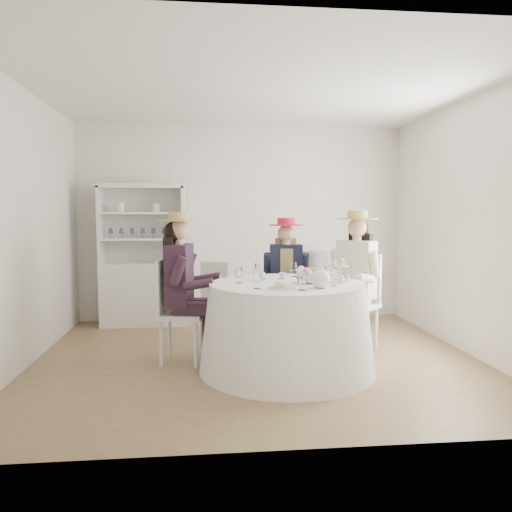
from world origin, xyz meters
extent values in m
plane|color=brown|center=(0.00, 0.00, 0.00)|extent=(4.50, 4.50, 0.00)
plane|color=white|center=(0.00, 0.00, 2.70)|extent=(4.50, 4.50, 0.00)
plane|color=silver|center=(0.00, 2.00, 1.35)|extent=(4.50, 0.00, 4.50)
plane|color=silver|center=(0.00, -2.00, 1.35)|extent=(4.50, 0.00, 4.50)
plane|color=silver|center=(-2.25, 0.00, 1.35)|extent=(0.00, 4.50, 4.50)
plane|color=silver|center=(2.25, 0.00, 1.35)|extent=(0.00, 4.50, 4.50)
cone|color=white|center=(0.24, -0.41, 0.41)|extent=(1.66, 1.66, 0.82)
cylinder|color=white|center=(0.24, -0.41, 0.83)|extent=(1.46, 1.46, 0.02)
cube|color=silver|center=(-1.34, 1.71, 0.41)|extent=(1.11, 0.43, 0.83)
cube|color=silver|center=(-1.34, 1.89, 1.33)|extent=(1.10, 0.06, 1.01)
cube|color=silver|center=(-1.34, 1.71, 1.84)|extent=(1.11, 0.43, 0.06)
cube|color=silver|center=(-1.87, 1.71, 1.33)|extent=(0.04, 0.41, 1.01)
cube|color=silver|center=(-0.80, 1.71, 1.33)|extent=(0.04, 0.41, 1.01)
cube|color=silver|center=(-1.34, 1.71, 1.15)|extent=(1.04, 0.39, 0.03)
cube|color=silver|center=(-1.34, 1.71, 1.49)|extent=(1.04, 0.39, 0.03)
sphere|color=white|center=(-0.92, 1.71, 1.22)|extent=(0.13, 0.13, 0.13)
cube|color=silver|center=(1.01, 1.75, 0.33)|extent=(0.52, 0.52, 0.65)
cylinder|color=black|center=(1.01, 1.75, 0.80)|extent=(0.34, 0.34, 0.30)
cube|color=silver|center=(-0.76, -0.05, 0.48)|extent=(0.50, 0.50, 0.04)
cylinder|color=silver|center=(-0.62, -0.25, 0.23)|extent=(0.04, 0.04, 0.47)
cylinder|color=silver|center=(-0.56, 0.09, 0.23)|extent=(0.04, 0.04, 0.47)
cylinder|color=silver|center=(-0.96, -0.19, 0.23)|extent=(0.04, 0.04, 0.47)
cylinder|color=silver|center=(-0.89, 0.15, 0.23)|extent=(0.04, 0.04, 0.47)
cube|color=silver|center=(-0.95, -0.02, 0.77)|extent=(0.10, 0.40, 0.53)
cube|color=black|center=(-0.78, -0.05, 0.88)|extent=(0.28, 0.42, 0.62)
cube|color=black|center=(-0.65, -0.17, 0.57)|extent=(0.38, 0.20, 0.13)
cylinder|color=black|center=(-0.50, -0.20, 0.25)|extent=(0.11, 0.11, 0.49)
cylinder|color=black|center=(-0.78, -0.27, 0.95)|extent=(0.20, 0.13, 0.29)
cube|color=black|center=(-0.61, 0.02, 0.57)|extent=(0.38, 0.20, 0.13)
cylinder|color=black|center=(-0.47, -0.01, 0.25)|extent=(0.11, 0.11, 0.49)
cylinder|color=black|center=(-0.70, 0.16, 0.95)|extent=(0.20, 0.13, 0.29)
cylinder|color=#D8A889|center=(-0.78, -0.05, 1.21)|extent=(0.10, 0.10, 0.09)
sphere|color=#D8A889|center=(-0.78, -0.05, 1.32)|extent=(0.20, 0.20, 0.20)
sphere|color=black|center=(-0.83, -0.04, 1.31)|extent=(0.20, 0.20, 0.20)
cube|color=black|center=(-0.86, -0.03, 1.06)|extent=(0.13, 0.27, 0.41)
cylinder|color=tan|center=(-0.78, -0.05, 1.42)|extent=(0.43, 0.43, 0.01)
cylinder|color=tan|center=(-0.78, -0.05, 1.46)|extent=(0.21, 0.21, 0.09)
cube|color=silver|center=(0.40, 0.64, 0.46)|extent=(0.44, 0.44, 0.04)
cylinder|color=silver|center=(0.23, 0.49, 0.22)|extent=(0.04, 0.04, 0.45)
cylinder|color=silver|center=(0.55, 0.46, 0.22)|extent=(0.04, 0.04, 0.45)
cylinder|color=silver|center=(0.26, 0.82, 0.22)|extent=(0.04, 0.04, 0.45)
cylinder|color=silver|center=(0.58, 0.79, 0.22)|extent=(0.04, 0.04, 0.45)
cube|color=silver|center=(0.42, 0.82, 0.73)|extent=(0.39, 0.07, 0.51)
cube|color=black|center=(0.41, 0.66, 0.83)|extent=(0.38, 0.24, 0.59)
cube|color=tan|center=(0.41, 0.66, 0.83)|extent=(0.16, 0.24, 0.51)
cube|color=black|center=(0.30, 0.53, 0.54)|extent=(0.16, 0.36, 0.12)
cylinder|color=black|center=(0.29, 0.38, 0.23)|extent=(0.10, 0.10, 0.47)
cylinder|color=black|center=(0.19, 0.64, 0.91)|extent=(0.11, 0.18, 0.28)
cube|color=black|center=(0.48, 0.51, 0.54)|extent=(0.16, 0.36, 0.12)
cylinder|color=black|center=(0.47, 0.37, 0.23)|extent=(0.10, 0.10, 0.47)
cylinder|color=black|center=(0.61, 0.60, 0.91)|extent=(0.11, 0.18, 0.28)
cylinder|color=#D8A889|center=(0.41, 0.66, 1.15)|extent=(0.09, 0.09, 0.08)
sphere|color=#D8A889|center=(0.41, 0.66, 1.26)|extent=(0.19, 0.19, 0.19)
sphere|color=tan|center=(0.41, 0.71, 1.25)|extent=(0.19, 0.19, 0.19)
cube|color=tan|center=(0.41, 0.74, 1.01)|extent=(0.25, 0.10, 0.39)
cylinder|color=red|center=(0.41, 0.66, 1.35)|extent=(0.41, 0.41, 0.01)
cylinder|color=red|center=(0.41, 0.66, 1.39)|extent=(0.20, 0.20, 0.08)
cube|color=silver|center=(1.09, 0.22, 0.48)|extent=(0.61, 0.61, 0.04)
cylinder|color=silver|center=(0.85, 0.22, 0.24)|extent=(0.04, 0.04, 0.47)
cylinder|color=silver|center=(1.09, -0.02, 0.24)|extent=(0.04, 0.04, 0.47)
cylinder|color=silver|center=(1.10, 0.46, 0.24)|extent=(0.04, 0.04, 0.47)
cylinder|color=silver|center=(1.34, 0.21, 0.24)|extent=(0.04, 0.04, 0.47)
cube|color=silver|center=(1.23, 0.35, 0.77)|extent=(0.31, 0.32, 0.54)
cube|color=beige|center=(1.11, 0.23, 0.88)|extent=(0.42, 0.43, 0.62)
cube|color=beige|center=(0.93, 0.20, 0.57)|extent=(0.36, 0.36, 0.13)
cylinder|color=beige|center=(0.83, 0.09, 0.25)|extent=(0.11, 0.11, 0.49)
cylinder|color=beige|center=(0.92, 0.36, 0.96)|extent=(0.20, 0.20, 0.30)
cube|color=beige|center=(1.07, 0.06, 0.57)|extent=(0.36, 0.36, 0.13)
cylinder|color=beige|center=(0.96, -0.05, 0.25)|extent=(0.11, 0.11, 0.49)
cylinder|color=beige|center=(1.23, 0.04, 0.96)|extent=(0.20, 0.20, 0.30)
cylinder|color=#D8A889|center=(1.11, 0.23, 1.22)|extent=(0.10, 0.10, 0.09)
sphere|color=#D8A889|center=(1.11, 0.23, 1.33)|extent=(0.20, 0.20, 0.20)
sphere|color=black|center=(1.14, 0.27, 1.32)|extent=(0.20, 0.20, 0.20)
cube|color=black|center=(1.17, 0.29, 1.07)|extent=(0.24, 0.25, 0.41)
cylinder|color=tan|center=(1.11, 0.23, 1.43)|extent=(0.43, 0.43, 0.01)
cylinder|color=tan|center=(1.11, 0.23, 1.47)|extent=(0.22, 0.22, 0.09)
cube|color=silver|center=(-0.33, 1.01, 0.43)|extent=(0.52, 0.52, 0.04)
cylinder|color=silver|center=(-0.12, 1.07, 0.21)|extent=(0.03, 0.03, 0.42)
cylinder|color=silver|center=(-0.38, 1.22, 0.21)|extent=(0.03, 0.03, 0.42)
cylinder|color=silver|center=(-0.27, 0.81, 0.21)|extent=(0.03, 0.03, 0.42)
cylinder|color=silver|center=(-0.54, 0.96, 0.21)|extent=(0.03, 0.03, 0.42)
cube|color=silver|center=(-0.42, 0.87, 0.68)|extent=(0.33, 0.21, 0.47)
imported|color=white|center=(0.01, -0.20, 0.87)|extent=(0.12, 0.12, 0.07)
imported|color=white|center=(0.24, -0.15, 0.87)|extent=(0.08, 0.08, 0.06)
imported|color=white|center=(0.51, -0.32, 0.88)|extent=(0.10, 0.10, 0.08)
imported|color=white|center=(0.47, -0.46, 0.86)|extent=(0.24, 0.24, 0.05)
sphere|color=#DA6D81|center=(0.49, -0.41, 0.93)|extent=(0.07, 0.07, 0.07)
sphere|color=white|center=(0.48, -0.37, 0.93)|extent=(0.07, 0.07, 0.07)
sphere|color=#DA6D81|center=(0.44, -0.35, 0.93)|extent=(0.07, 0.07, 0.07)
sphere|color=white|center=(0.40, -0.36, 0.93)|extent=(0.07, 0.07, 0.07)
sphere|color=#DA6D81|center=(0.38, -0.39, 0.93)|extent=(0.07, 0.07, 0.07)
sphere|color=white|center=(0.38, -0.43, 0.93)|extent=(0.07, 0.07, 0.07)
sphere|color=#DA6D81|center=(0.40, -0.47, 0.93)|extent=(0.07, 0.07, 0.07)
sphere|color=white|center=(0.44, -0.47, 0.93)|extent=(0.07, 0.07, 0.07)
sphere|color=#DA6D81|center=(0.48, -0.45, 0.93)|extent=(0.07, 0.07, 0.07)
sphere|color=white|center=(0.48, -0.74, 0.92)|extent=(0.17, 0.17, 0.17)
cylinder|color=white|center=(0.59, -0.74, 0.92)|extent=(0.10, 0.03, 0.08)
cylinder|color=white|center=(0.48, -0.74, 1.00)|extent=(0.04, 0.04, 0.02)
cylinder|color=white|center=(0.14, -0.76, 0.84)|extent=(0.25, 0.25, 0.01)
cube|color=beige|center=(0.09, -0.78, 0.87)|extent=(0.06, 0.04, 0.03)
cube|color=beige|center=(0.14, -0.76, 0.88)|extent=(0.07, 0.05, 0.03)
cube|color=beige|center=(0.18, -0.74, 0.87)|extent=(0.07, 0.06, 0.03)
cube|color=beige|center=(0.12, -0.72, 0.88)|extent=(0.07, 0.07, 0.03)
cube|color=beige|center=(0.17, -0.80, 0.87)|extent=(0.06, 0.07, 0.03)
cylinder|color=white|center=(0.74, -0.40, 0.84)|extent=(0.23, 0.23, 0.01)
cylinder|color=white|center=(0.74, -0.40, 0.92)|extent=(0.02, 0.02, 0.16)
cylinder|color=white|center=(0.74, -0.40, 0.99)|extent=(0.18, 0.18, 0.01)
camera|label=1|loc=(-0.53, -4.99, 1.50)|focal=35.00mm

